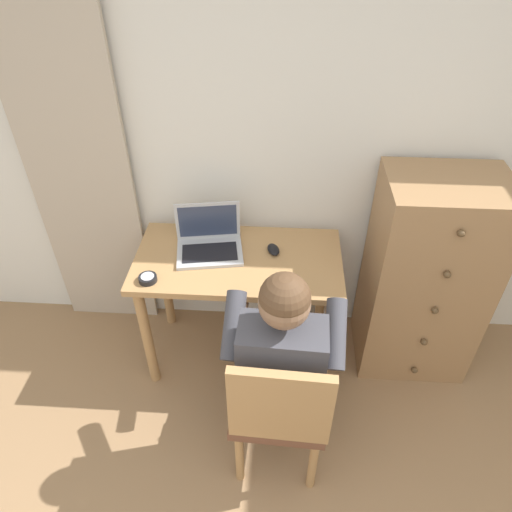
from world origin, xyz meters
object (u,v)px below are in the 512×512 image
dresser (425,278)px  laptop (209,241)px  person_seated (283,349)px  desk_clock (148,279)px  chair (279,408)px  computer_mouse (273,250)px  desk (239,276)px

dresser → laptop: size_ratio=3.19×
dresser → person_seated: 0.96m
laptop → desk_clock: size_ratio=4.18×
chair → desk_clock: bearing=143.3°
dresser → computer_mouse: size_ratio=12.02×
chair → computer_mouse: size_ratio=8.65×
dresser → desk_clock: 1.46m
desk → computer_mouse: bearing=19.2°
person_seated → laptop: bearing=124.8°
chair → desk_clock: chair is taller
dresser → desk_clock: bearing=-169.2°
desk → dresser: bearing=4.0°
chair → desk_clock: size_ratio=9.62×
chair → laptop: size_ratio=2.30×
desk_clock → chair: bearing=-36.7°
laptop → desk_clock: (-0.27, -0.27, -0.04)m
chair → desk_clock: 0.88m
chair → computer_mouse: chair is taller
desk → dresser: 1.01m
laptop → desk_clock: laptop is taller
laptop → person_seated: bearing=-55.2°
computer_mouse → laptop: bearing=160.5°
desk → chair: size_ratio=1.25×
desk → person_seated: size_ratio=0.91×
desk → computer_mouse: (0.18, 0.06, 0.14)m
chair → desk: bearing=108.9°
person_seated → laptop: person_seated is taller
dresser → person_seated: size_ratio=1.02×
laptop → desk_clock: 0.38m
desk → person_seated: bearing=-64.4°
desk → chair: 0.75m
desk_clock → person_seated: bearing=-25.0°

